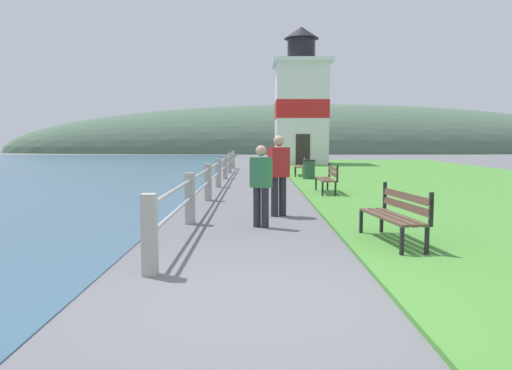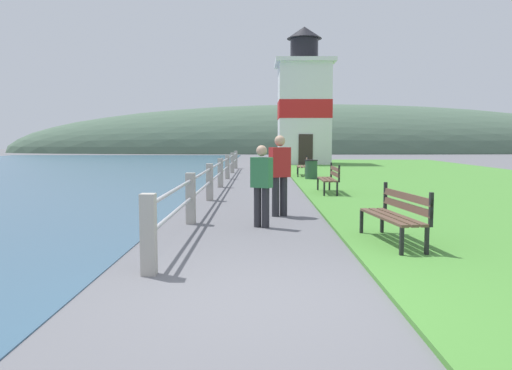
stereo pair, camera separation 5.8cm
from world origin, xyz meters
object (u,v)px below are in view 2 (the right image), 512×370
(park_bench_far, at_px, (304,165))
(lighthouse, at_px, (304,106))
(park_bench_near, at_px, (397,212))
(person_strolling, at_px, (280,173))
(park_bench_midway, at_px, (330,177))
(person_by_railing, at_px, (262,183))
(trash_bin, at_px, (311,170))

(park_bench_far, xyz_separation_m, lighthouse, (0.95, 11.18, 3.34))
(park_bench_near, xyz_separation_m, person_strolling, (-1.71, 3.07, 0.42))
(park_bench_midway, bearing_deg, lighthouse, -92.22)
(park_bench_midway, xyz_separation_m, person_by_railing, (-2.09, -5.61, 0.31))
(park_bench_far, relative_size, person_strolling, 1.03)
(person_strolling, bearing_deg, park_bench_far, -31.21)
(trash_bin, bearing_deg, park_bench_midway, -89.83)
(person_strolling, xyz_separation_m, person_by_railing, (-0.40, -1.39, -0.11))
(lighthouse, distance_m, person_strolling, 22.92)
(person_strolling, bearing_deg, park_bench_midway, -45.43)
(person_strolling, xyz_separation_m, trash_bin, (1.68, 9.60, -0.53))
(park_bench_far, bearing_deg, park_bench_near, 94.25)
(park_bench_near, xyz_separation_m, lighthouse, (0.78, 25.67, 3.34))
(park_bench_near, distance_m, person_strolling, 3.54)
(park_bench_midway, distance_m, park_bench_far, 7.20)
(park_bench_far, bearing_deg, lighthouse, -91.29)
(trash_bin, bearing_deg, person_strolling, -99.92)
(trash_bin, bearing_deg, park_bench_far, 94.40)
(trash_bin, bearing_deg, person_by_railing, -100.70)
(park_bench_far, bearing_deg, trash_bin, 97.97)
(person_by_railing, bearing_deg, park_bench_midway, 7.08)
(lighthouse, bearing_deg, person_by_railing, -96.86)
(lighthouse, relative_size, person_strolling, 5.12)
(person_strolling, bearing_deg, person_by_railing, 140.50)
(lighthouse, bearing_deg, person_strolling, -96.28)
(park_bench_near, distance_m, lighthouse, 25.90)
(park_bench_near, xyz_separation_m, park_bench_far, (-0.17, 14.49, 0.00))
(park_bench_near, relative_size, person_strolling, 1.01)
(park_bench_midway, height_order, person_strolling, person_strolling)
(park_bench_near, height_order, trash_bin, park_bench_near)
(park_bench_midway, bearing_deg, person_strolling, 68.36)
(person_by_railing, xyz_separation_m, trash_bin, (2.08, 11.00, -0.43))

